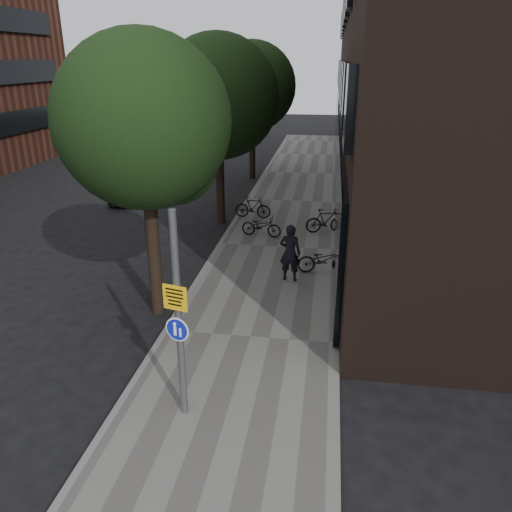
% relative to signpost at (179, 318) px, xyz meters
% --- Properties ---
extents(ground, '(120.00, 120.00, 0.00)m').
position_rel_signpost_xyz_m(ground, '(0.60, -0.25, -2.26)').
color(ground, black).
rests_on(ground, ground).
extents(sidewalk, '(4.50, 60.00, 0.12)m').
position_rel_signpost_xyz_m(sidewalk, '(0.85, 9.75, -2.20)').
color(sidewalk, slate).
rests_on(sidewalk, ground).
extents(curb_edge, '(0.15, 60.00, 0.13)m').
position_rel_signpost_xyz_m(curb_edge, '(-1.40, 9.75, -2.19)').
color(curb_edge, slate).
rests_on(curb_edge, ground).
extents(building_right_dark_brick, '(12.00, 40.00, 18.00)m').
position_rel_signpost_xyz_m(building_right_dark_brick, '(9.10, 21.75, 6.74)').
color(building_right_dark_brick, black).
rests_on(building_right_dark_brick, ground).
extents(street_tree_near, '(4.40, 4.40, 7.50)m').
position_rel_signpost_xyz_m(street_tree_near, '(-1.93, 4.39, 2.85)').
color(street_tree_near, black).
rests_on(street_tree_near, ground).
extents(street_tree_mid, '(5.00, 5.00, 7.80)m').
position_rel_signpost_xyz_m(street_tree_mid, '(-1.93, 12.89, 2.86)').
color(street_tree_mid, black).
rests_on(street_tree_mid, ground).
extents(street_tree_far, '(5.00, 5.00, 7.80)m').
position_rel_signpost_xyz_m(street_tree_far, '(-1.93, 21.89, 2.86)').
color(street_tree_far, black).
rests_on(street_tree_far, ground).
extents(signpost, '(0.48, 0.15, 4.23)m').
position_rel_signpost_xyz_m(signpost, '(0.00, 0.00, 0.00)').
color(signpost, '#595B5E').
rests_on(signpost, sidewalk).
extents(pedestrian, '(0.74, 0.54, 1.86)m').
position_rel_signpost_xyz_m(pedestrian, '(1.54, 6.75, -1.21)').
color(pedestrian, black).
rests_on(pedestrian, sidewalk).
extents(parked_bike_facade_near, '(1.81, 0.86, 0.91)m').
position_rel_signpost_xyz_m(parked_bike_facade_near, '(2.60, 7.52, -1.68)').
color(parked_bike_facade_near, black).
rests_on(parked_bike_facade_near, sidewalk).
extents(parked_bike_facade_far, '(1.73, 0.86, 1.00)m').
position_rel_signpost_xyz_m(parked_bike_facade_far, '(2.60, 11.67, -1.64)').
color(parked_bike_facade_far, black).
rests_on(parked_bike_facade_far, sidewalk).
extents(parked_bike_curb_near, '(1.70, 0.82, 0.85)m').
position_rel_signpost_xyz_m(parked_bike_curb_near, '(0.06, 10.82, -1.71)').
color(parked_bike_curb_near, black).
rests_on(parked_bike_curb_near, sidewalk).
extents(parked_bike_curb_far, '(1.65, 0.57, 0.98)m').
position_rel_signpost_xyz_m(parked_bike_curb_far, '(-0.66, 13.24, -1.65)').
color(parked_bike_curb_far, black).
rests_on(parked_bike_curb_far, sidewalk).
extents(parked_car_near, '(1.29, 3.15, 1.07)m').
position_rel_signpost_xyz_m(parked_car_near, '(-7.35, 15.52, -1.72)').
color(parked_car_near, black).
rests_on(parked_car_near, ground).
extents(parked_car_mid, '(1.64, 3.75, 1.20)m').
position_rel_signpost_xyz_m(parked_car_mid, '(-7.68, 21.83, -1.66)').
color(parked_car_mid, '#4C151A').
rests_on(parked_car_mid, ground).
extents(parked_car_far, '(1.64, 3.78, 1.08)m').
position_rel_signpost_xyz_m(parked_car_far, '(-8.54, 26.01, -1.72)').
color(parked_car_far, '#19202D').
rests_on(parked_car_far, ground).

